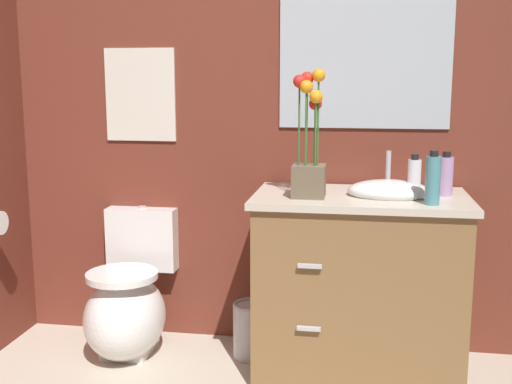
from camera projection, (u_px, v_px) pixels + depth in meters
wall_back at (307, 96)px, 3.07m from camera, size 3.97×0.05×2.50m
toilet at (128, 305)px, 3.09m from camera, size 0.38×0.59×0.69m
vanity_cabinet at (359, 283)px, 2.86m from camera, size 0.94×0.56×1.01m
flower_vase at (309, 154)px, 2.70m from camera, size 0.14×0.14×0.55m
soap_bottle at (414, 178)px, 2.72m from camera, size 0.06×0.06×0.19m
lotion_bottle at (446, 176)px, 2.75m from camera, size 0.06×0.06×0.19m
hand_wash_bottle at (433, 180)px, 2.55m from camera, size 0.06×0.06×0.22m
trash_bin at (252, 330)px, 3.06m from camera, size 0.18×0.18×0.27m
wall_poster at (140, 95)px, 3.17m from camera, size 0.36×0.01×0.46m
wall_mirror at (365, 53)px, 2.96m from camera, size 0.80×0.01×0.70m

